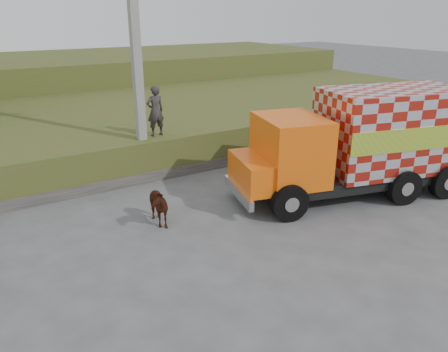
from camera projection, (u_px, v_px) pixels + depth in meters
ground at (233, 217)px, 13.38m from camera, size 120.00×120.00×0.00m
embankment at (120, 125)px, 21.06m from camera, size 40.00×12.00×1.50m
embankment_far at (61, 79)px, 30.33m from camera, size 40.00×12.00×3.00m
retaining_strip at (122, 181)px, 15.66m from camera, size 16.00×0.50×0.40m
utility_pole at (137, 67)px, 15.10m from camera, size 1.20×0.30×8.00m
cargo_truck at (364, 142)px, 14.49m from camera, size 8.30×4.40×3.54m
cow at (155, 205)px, 12.75m from camera, size 0.73×1.45×1.20m
pedestrian at (155, 111)px, 16.16m from camera, size 0.71×0.49×1.88m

